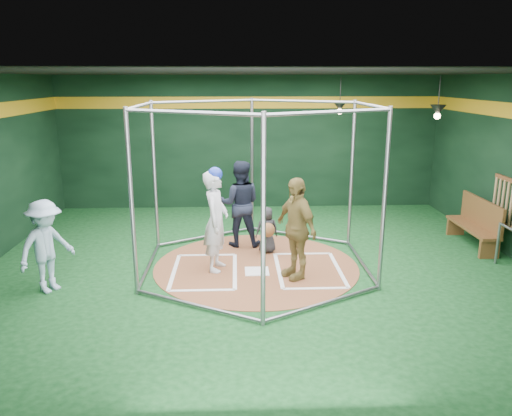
{
  "coord_description": "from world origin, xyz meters",
  "views": [
    {
      "loc": [
        -0.36,
        -8.75,
        3.4
      ],
      "look_at": [
        0.0,
        0.1,
        1.1
      ],
      "focal_mm": 35.0,
      "sensor_mm": 36.0,
      "label": 1
    }
  ],
  "objects_px": {
    "visitor_leopard": "(296,228)",
    "umpire": "(240,204)",
    "dugout_bench": "(477,222)",
    "batter_figure": "(216,220)"
  },
  "relations": [
    {
      "from": "batter_figure",
      "to": "visitor_leopard",
      "type": "height_order",
      "value": "batter_figure"
    },
    {
      "from": "visitor_leopard",
      "to": "umpire",
      "type": "relative_size",
      "value": 1.0
    },
    {
      "from": "visitor_leopard",
      "to": "umpire",
      "type": "distance_m",
      "value": 2.01
    },
    {
      "from": "umpire",
      "to": "dugout_bench",
      "type": "bearing_deg",
      "value": -179.35
    },
    {
      "from": "visitor_leopard",
      "to": "umpire",
      "type": "xyz_separation_m",
      "value": [
        -0.95,
        1.77,
        0.0
      ]
    },
    {
      "from": "umpire",
      "to": "visitor_leopard",
      "type": "bearing_deg",
      "value": 121.37
    },
    {
      "from": "visitor_leopard",
      "to": "dugout_bench",
      "type": "xyz_separation_m",
      "value": [
        3.97,
        1.56,
        -0.39
      ]
    },
    {
      "from": "batter_figure",
      "to": "umpire",
      "type": "height_order",
      "value": "batter_figure"
    },
    {
      "from": "visitor_leopard",
      "to": "dugout_bench",
      "type": "bearing_deg",
      "value": 82.81
    },
    {
      "from": "batter_figure",
      "to": "dugout_bench",
      "type": "xyz_separation_m",
      "value": [
        5.36,
        1.14,
        -0.44
      ]
    }
  ]
}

